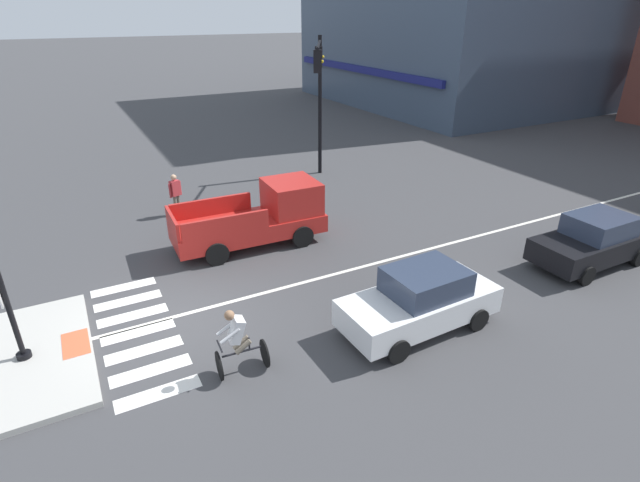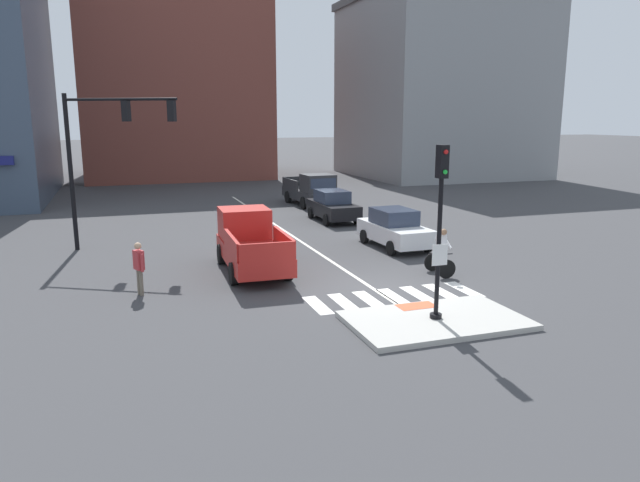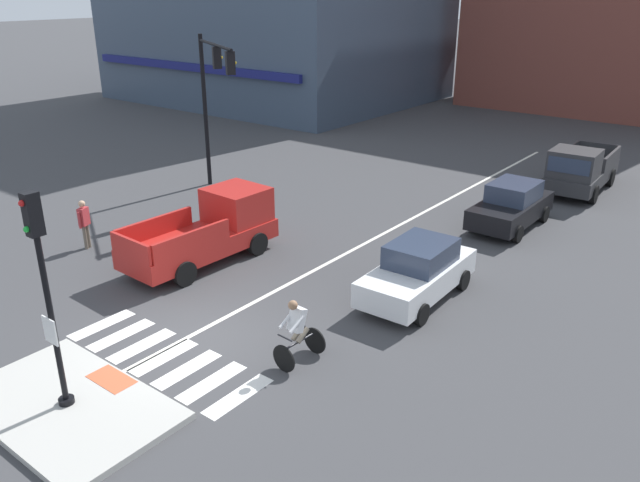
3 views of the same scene
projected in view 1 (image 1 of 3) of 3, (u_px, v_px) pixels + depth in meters
ground_plane at (178, 321)px, 12.82m from camera, size 300.00×300.00×0.00m
traffic_island at (26, 360)px, 11.30m from camera, size 4.69×2.85×0.15m
tactile_pad_front at (76, 343)px, 11.73m from camera, size 1.10×0.60×0.01m
crosswalk_stripe_a at (124, 287)px, 14.38m from camera, size 0.44×1.80×0.01m
crosswalk_stripe_b at (128, 301)px, 13.72m from camera, size 0.44×1.80×0.01m
crosswalk_stripe_c at (133, 315)px, 13.06m from camera, size 0.44×1.80×0.01m
crosswalk_stripe_d at (138, 332)px, 12.40m from camera, size 0.44×1.80×0.01m
crosswalk_stripe_e at (144, 350)px, 11.74m from camera, size 0.44×1.80×0.01m
crosswalk_stripe_f at (151, 370)px, 11.08m from camera, size 0.44×1.80×0.01m
crosswalk_stripe_g at (158, 393)px, 10.42m from camera, size 0.44×1.80×0.01m
lane_centre_line at (460, 241)px, 17.26m from camera, size 0.14×28.00×0.01m
traffic_light_mast at (319, 85)px, 21.16m from camera, size 4.26×2.48×6.37m
car_white_eastbound_mid at (420, 300)px, 12.26m from camera, size 1.94×4.15×1.64m
car_black_eastbound_far at (594, 240)px, 15.40m from camera, size 1.85×4.10×1.64m
pickup_truck_red_westbound_near at (262, 216)px, 16.74m from camera, size 2.19×5.16×2.08m
cyclist at (238, 341)px, 10.66m from camera, size 0.73×1.13×1.68m
pedestrian_at_curb_left at (175, 191)px, 19.01m from camera, size 0.34×0.51×1.67m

